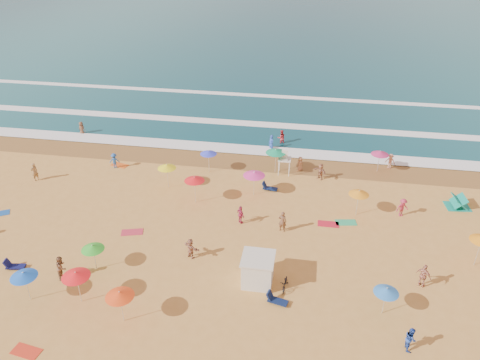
# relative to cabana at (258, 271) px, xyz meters

# --- Properties ---
(ground) EXTENTS (220.00, 220.00, 0.00)m
(ground) POSITION_rel_cabana_xyz_m (-2.12, 5.11, -1.00)
(ground) COLOR gold
(ground) RESTS_ON ground
(ocean) EXTENTS (220.00, 140.00, 0.18)m
(ocean) POSITION_rel_cabana_xyz_m (-2.12, 89.11, -1.00)
(ocean) COLOR #0C4756
(ocean) RESTS_ON ground
(wet_sand) EXTENTS (220.00, 220.00, 0.00)m
(wet_sand) POSITION_rel_cabana_xyz_m (-2.12, 17.61, -0.99)
(wet_sand) COLOR olive
(wet_sand) RESTS_ON ground
(surf_foam) EXTENTS (200.00, 18.70, 0.05)m
(surf_foam) POSITION_rel_cabana_xyz_m (-2.12, 26.43, -0.90)
(surf_foam) COLOR white
(surf_foam) RESTS_ON ground
(cabana) EXTENTS (2.00, 2.00, 2.00)m
(cabana) POSITION_rel_cabana_xyz_m (0.00, 0.00, 0.00)
(cabana) COLOR silver
(cabana) RESTS_ON ground
(cabana_roof) EXTENTS (2.20, 2.20, 0.12)m
(cabana_roof) POSITION_rel_cabana_xyz_m (0.00, 0.00, 1.06)
(cabana_roof) COLOR silver
(cabana_roof) RESTS_ON cabana
(bicycle) EXTENTS (0.68, 1.61, 0.83)m
(bicycle) POSITION_rel_cabana_xyz_m (1.90, -0.30, -0.59)
(bicycle) COLOR black
(bicycle) RESTS_ON ground
(lifeguard_stand) EXTENTS (1.20, 1.20, 2.10)m
(lifeguard_stand) POSITION_rel_cabana_xyz_m (0.51, 15.68, 0.05)
(lifeguard_stand) COLOR white
(lifeguard_stand) RESTS_ON ground
(beach_umbrellas) EXTENTS (51.07, 24.69, 0.81)m
(beach_umbrellas) POSITION_rel_cabana_xyz_m (-1.49, 5.85, 1.14)
(beach_umbrellas) COLOR #E73394
(beach_umbrellas) RESTS_ON ground
(loungers) EXTENTS (51.21, 21.40, 0.34)m
(loungers) POSITION_rel_cabana_xyz_m (2.21, 1.40, -0.83)
(loungers) COLOR #101453
(loungers) RESTS_ON ground
(towels) EXTENTS (45.63, 27.17, 0.03)m
(towels) POSITION_rel_cabana_xyz_m (-1.42, 1.59, -0.98)
(towels) COLOR red
(towels) RESTS_ON ground
(beachgoers) EXTENTS (35.10, 27.50, 2.06)m
(beachgoers) POSITION_rel_cabana_xyz_m (-2.81, 10.06, -0.21)
(beachgoers) COLOR #AB734F
(beachgoers) RESTS_ON ground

